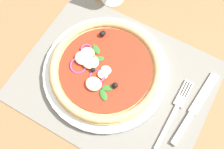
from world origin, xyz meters
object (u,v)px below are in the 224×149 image
plate (106,71)px  knife (196,107)px  pizza (105,68)px  fork (175,110)px

plate → knife: size_ratio=1.48×
knife → pizza: bearing=102.9°
plate → knife: 22.20cm
plate → pizza: bearing=-160.2°
plate → fork: (18.33, -0.30, -0.40)cm
fork → knife: (3.71, 2.90, 0.03)cm
plate → knife: bearing=6.8°
fork → pizza: bearing=90.1°
fork → knife: size_ratio=0.90×
pizza → fork: 18.60cm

